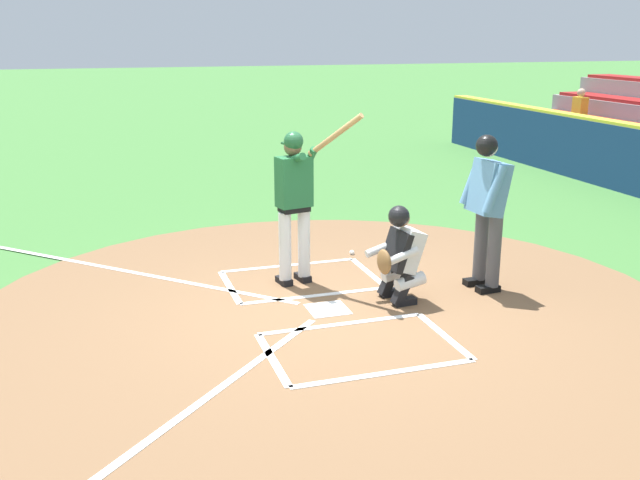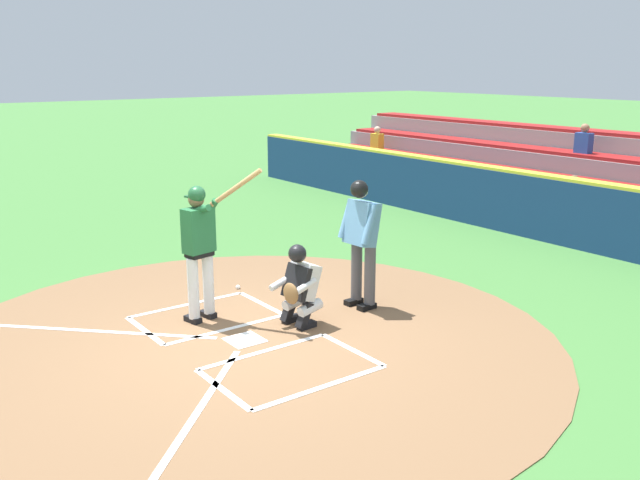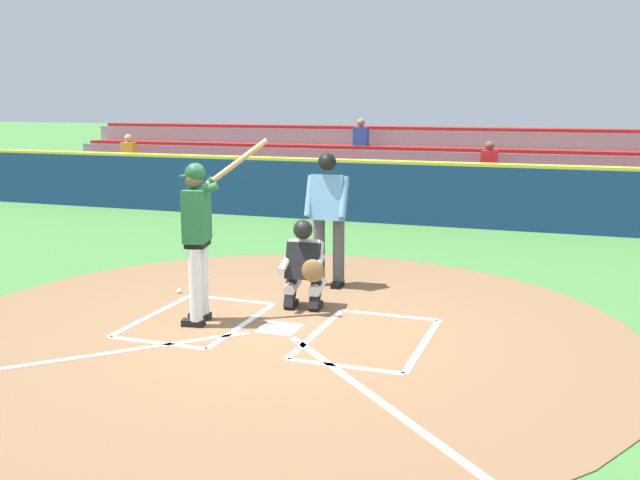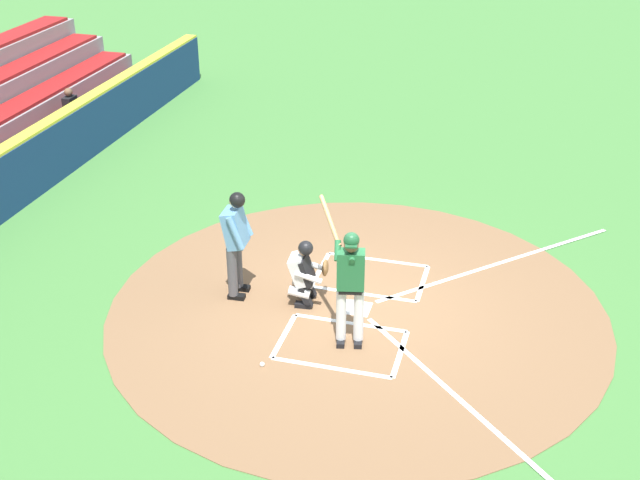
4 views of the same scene
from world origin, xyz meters
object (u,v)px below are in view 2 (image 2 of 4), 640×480
Objects in this scene: catcher at (299,284)px; plate_umpire at (361,235)px; batter at (200,243)px; baseball at (238,287)px.

catcher is 1.23m from plate_umpire.
batter is 1.43m from catcher.
plate_umpire reaches higher than catcher.
plate_umpire is at bearing -112.41° from batter.
batter reaches higher than baseball.
catcher is 1.93m from baseball.
catcher is 15.27× the size of baseball.
batter is at bearing 45.65° from catcher.
batter is at bearing 130.43° from baseball.
batter reaches higher than plate_umpire.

